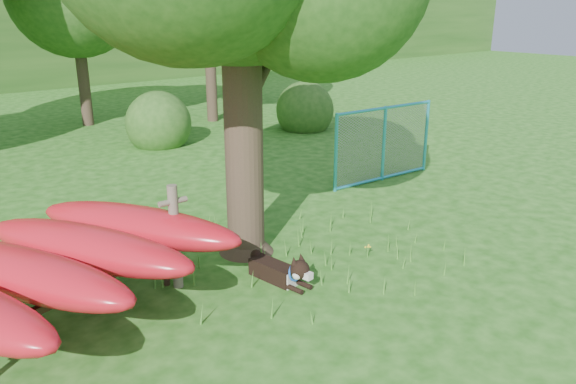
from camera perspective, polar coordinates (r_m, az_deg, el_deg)
ground at (r=8.02m, az=4.42°, el=-9.20°), size 80.00×80.00×0.00m
wooden_post at (r=7.72m, az=-11.40°, el=-4.25°), size 0.40×0.14×1.48m
kayak_rack at (r=7.24m, az=-22.44°, el=-6.35°), size 4.46×4.01×1.11m
husky_dog at (r=7.91m, az=-0.56°, el=-8.03°), size 0.40×1.19×0.52m
fence_section at (r=12.50m, az=9.71°, el=4.86°), size 2.83×0.25×2.76m
wildflower_clump at (r=8.77m, az=8.13°, el=-5.61°), size 0.09×0.08×0.20m
shrub_right at (r=17.79m, az=1.70°, el=6.40°), size 1.80×1.80×1.80m
shrub_mid at (r=16.14m, az=-12.86°, el=4.69°), size 1.80×1.80×1.80m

